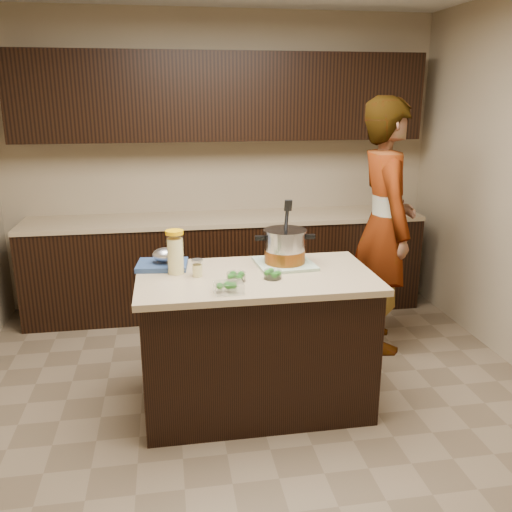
# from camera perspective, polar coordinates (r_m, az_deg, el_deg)

# --- Properties ---
(ground_plane) EXTENTS (4.00, 4.00, 0.00)m
(ground_plane) POSITION_cam_1_polar(r_m,az_deg,el_deg) (3.72, 0.00, -15.22)
(ground_plane) COLOR brown
(ground_plane) RESTS_ON ground
(room_shell) EXTENTS (4.04, 4.04, 2.72)m
(room_shell) POSITION_cam_1_polar(r_m,az_deg,el_deg) (3.18, 0.00, 12.11)
(room_shell) COLOR tan
(room_shell) RESTS_ON ground
(back_cabinets) EXTENTS (3.60, 0.63, 2.33)m
(back_cabinets) POSITION_cam_1_polar(r_m,az_deg,el_deg) (5.00, -3.30, 4.73)
(back_cabinets) COLOR black
(back_cabinets) RESTS_ON ground
(island) EXTENTS (1.46, 0.81, 0.90)m
(island) POSITION_cam_1_polar(r_m,az_deg,el_deg) (3.51, 0.00, -8.93)
(island) COLOR black
(island) RESTS_ON ground
(dish_towel) EXTENTS (0.39, 0.39, 0.02)m
(dish_towel) POSITION_cam_1_polar(r_m,az_deg,el_deg) (3.53, 3.03, -0.81)
(dish_towel) COLOR #5F8D60
(dish_towel) RESTS_ON island
(stock_pot) EXTENTS (0.39, 0.29, 0.39)m
(stock_pot) POSITION_cam_1_polar(r_m,az_deg,el_deg) (3.50, 3.06, 0.79)
(stock_pot) COLOR #B7B7BC
(stock_pot) RESTS_ON dish_towel
(lemonade_pitcher) EXTENTS (0.11, 0.11, 0.27)m
(lemonade_pitcher) POSITION_cam_1_polar(r_m,az_deg,el_deg) (3.37, -8.49, 0.23)
(lemonade_pitcher) COLOR #EEE091
(lemonade_pitcher) RESTS_ON island
(mason_jar) EXTENTS (0.09, 0.09, 0.11)m
(mason_jar) POSITION_cam_1_polar(r_m,az_deg,el_deg) (3.31, -6.19, -1.30)
(mason_jar) COLOR #EEE091
(mason_jar) RESTS_ON island
(broccoli_tub_left) EXTENTS (0.12, 0.12, 0.05)m
(broccoli_tub_left) POSITION_cam_1_polar(r_m,az_deg,el_deg) (3.22, -2.12, -2.24)
(broccoli_tub_left) COLOR silver
(broccoli_tub_left) RESTS_ON island
(broccoli_tub_right) EXTENTS (0.13, 0.13, 0.05)m
(broccoli_tub_right) POSITION_cam_1_polar(r_m,az_deg,el_deg) (3.26, 1.76, -1.99)
(broccoli_tub_right) COLOR silver
(broccoli_tub_right) RESTS_ON island
(broccoli_tub_rect) EXTENTS (0.17, 0.13, 0.06)m
(broccoli_tub_rect) POSITION_cam_1_polar(r_m,az_deg,el_deg) (3.04, -2.91, -3.39)
(broccoli_tub_rect) COLOR silver
(broccoli_tub_rect) RESTS_ON island
(blue_tray) EXTENTS (0.34, 0.29, 0.12)m
(blue_tray) POSITION_cam_1_polar(r_m,az_deg,el_deg) (3.52, -9.71, -0.53)
(blue_tray) COLOR navy
(blue_tray) RESTS_ON island
(person) EXTENTS (0.53, 0.76, 1.96)m
(person) POSITION_cam_1_polar(r_m,az_deg,el_deg) (4.32, 13.36, 3.00)
(person) COLOR gray
(person) RESTS_ON ground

